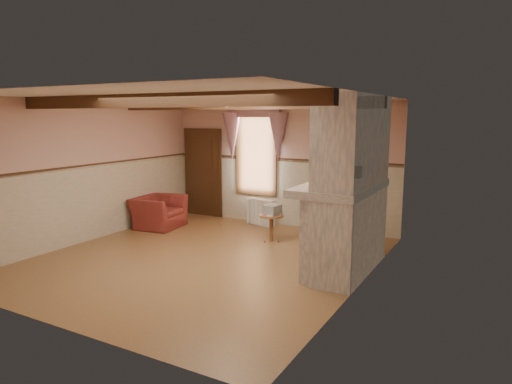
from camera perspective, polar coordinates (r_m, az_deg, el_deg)
The scene contains 26 objects.
floor at distance 8.16m, azimuth -6.43°, elevation -8.28°, with size 5.50×6.00×0.01m, color brown.
ceiling at distance 7.77m, azimuth -6.82°, elevation 11.77°, with size 5.50×6.00×0.01m, color silver.
wall_back at distance 10.41m, azimuth 3.01°, elevation 3.53°, with size 5.50×0.02×2.80m, color tan.
wall_front at distance 5.71m, azimuth -24.36°, elevation -2.32°, with size 5.50×0.02×2.80m, color tan.
wall_left at distance 9.69m, azimuth -19.99°, elevation 2.52°, with size 0.02×6.00×2.80m, color tan.
wall_right at distance 6.65m, azimuth 13.06°, elevation -0.13°, with size 0.02×6.00×2.80m, color tan.
wainscot at distance 7.96m, azimuth -6.53°, elevation -3.14°, with size 5.50×6.00×1.50m, color beige, non-canonical shape.
chair_rail at distance 7.83m, azimuth -6.63°, elevation 2.22°, with size 5.50×6.00×0.08m, color black, non-canonical shape.
firebox at distance 7.64m, azimuth 8.61°, elevation -6.05°, with size 0.20×0.95×0.90m, color black.
armchair at distance 10.49m, azimuth -12.10°, elevation -2.45°, with size 1.07×0.93×0.69m, color maroon.
side_table at distance 9.11m, azimuth 1.93°, elevation -4.53°, with size 0.49×0.49×0.55m, color brown.
book_stack at distance 9.02m, azimuth 2.08°, elevation -2.23°, with size 0.26×0.32×0.20m, color #B7AD8C.
radiator at distance 10.47m, azimuth 0.65°, elevation -2.52°, with size 0.70×0.18×0.60m, color silver.
bowl at distance 7.34m, azimuth 10.55°, elevation 1.33°, with size 0.34×0.34×0.08m, color brown.
mantel_clock at distance 8.11m, azimuth 12.41°, elevation 2.46°, with size 0.14×0.24×0.20m, color #311F0D.
oil_lamp at distance 7.81m, azimuth 11.76°, elevation 2.51°, with size 0.11×0.11×0.28m, color #C17A36.
candle_red at distance 6.60m, azimuth 8.39°, elevation 0.81°, with size 0.06×0.06×0.16m, color #B01521.
jar_yellow at distance 7.20m, azimuth 10.19°, elevation 1.33°, with size 0.06×0.06×0.12m, color gold.
fireplace at distance 7.31m, azimuth 11.91°, elevation 0.77°, with size 0.85×2.00×2.80m, color gray.
mantel at distance 7.37m, azimuth 10.57°, elevation 0.57°, with size 1.05×2.05×0.12m, color gray.
overmantel_mirror at distance 7.36m, azimuth 9.34°, elevation 5.37°, with size 0.06×1.44×1.04m, color silver.
door at distance 11.47m, azimuth -6.62°, elevation 2.28°, with size 1.10×0.10×2.10m, color black.
window at distance 10.64m, azimuth 0.04°, elevation 5.02°, with size 1.06×0.08×2.02m, color white.
window_drapes at distance 10.53m, azimuth -0.20°, elevation 8.25°, with size 1.30×0.14×1.40m, color gray.
ceiling_beam_front at distance 6.83m, azimuth -12.79°, elevation 11.08°, with size 5.50×0.18×0.20m, color black.
ceiling_beam_back at distance 8.77m, azimuth -2.15°, elevation 10.92°, with size 5.50×0.18×0.20m, color black.
Camera 1 is at (4.52, -6.32, 2.49)m, focal length 32.00 mm.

